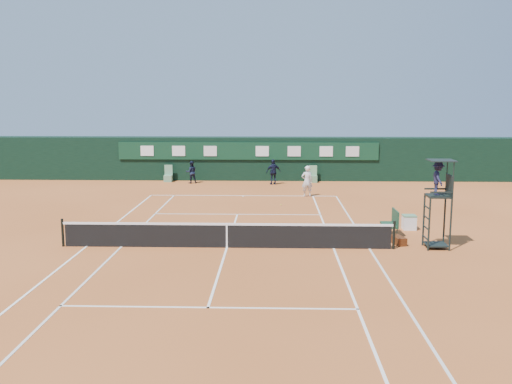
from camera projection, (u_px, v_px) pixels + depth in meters
ground at (227, 248)px, 22.03m from camera, size 90.00×90.00×0.00m
court_lines at (227, 248)px, 22.03m from camera, size 11.05×23.85×0.01m
tennis_net at (227, 235)px, 21.95m from camera, size 12.90×0.10×1.10m
back_wall at (248, 158)px, 40.26m from camera, size 40.00×1.65×3.00m
linesman_chair_left at (168, 177)px, 39.39m from camera, size 0.55×0.50×1.15m
linesman_chair_right at (313, 178)px, 39.08m from camera, size 0.55×0.50×1.15m
umpire_chair at (439, 185)px, 21.58m from camera, size 0.96×0.95×3.42m
player_bench at (392, 222)px, 23.89m from camera, size 0.56×1.20×1.10m
tennis_bag at (398, 240)px, 22.55m from camera, size 0.56×0.90×0.31m
cooler at (409, 222)px, 25.05m from camera, size 0.57×0.57×0.65m
tennis_ball at (281, 205)px, 30.74m from camera, size 0.06×0.06×0.06m
player at (307, 181)px, 33.34m from camera, size 0.73×0.55×1.82m
ball_kid_left at (191, 172)px, 38.61m from camera, size 0.87×0.77×1.51m
ball_kid_right at (273, 172)px, 38.04m from camera, size 1.07×0.67×1.69m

